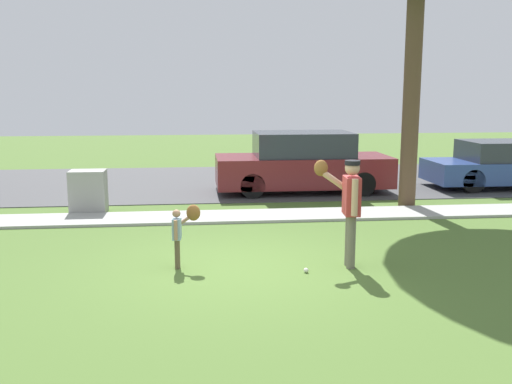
% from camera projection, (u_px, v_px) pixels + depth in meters
% --- Properties ---
extents(ground_plane, '(48.00, 48.00, 0.00)m').
position_uv_depth(ground_plane, '(226.00, 219.00, 12.58)').
color(ground_plane, '#4C6B2D').
extents(sidewalk_strip, '(36.00, 1.20, 0.06)m').
position_uv_depth(sidewalk_strip, '(225.00, 216.00, 12.67)').
color(sidewalk_strip, '#A3A39E').
rests_on(sidewalk_strip, ground).
extents(road_surface, '(36.00, 6.80, 0.02)m').
position_uv_depth(road_surface, '(217.00, 182.00, 17.57)').
color(road_surface, '#424244').
rests_on(road_surface, ground).
extents(person_adult, '(0.68, 0.67, 1.70)m').
position_uv_depth(person_adult, '(349.00, 201.00, 9.01)').
color(person_adult, '#6B6656').
rests_on(person_adult, ground).
extents(person_child, '(0.45, 0.37, 0.99)m').
position_uv_depth(person_child, '(182.00, 227.00, 9.05)').
color(person_child, brown).
rests_on(person_child, ground).
extents(baseball, '(0.07, 0.07, 0.07)m').
position_uv_depth(baseball, '(306.00, 270.00, 8.87)').
color(baseball, white).
rests_on(baseball, ground).
extents(utility_cabinet, '(0.80, 0.59, 0.97)m').
position_uv_depth(utility_cabinet, '(88.00, 191.00, 13.16)').
color(utility_cabinet, gray).
rests_on(utility_cabinet, ground).
extents(parked_suv_maroon, '(4.70, 1.90, 1.63)m').
position_uv_depth(parked_suv_maroon, '(303.00, 163.00, 15.73)').
color(parked_suv_maroon, maroon).
rests_on(parked_suv_maroon, road_surface).
extents(parked_wagon_blue, '(4.50, 1.80, 1.33)m').
position_uv_depth(parked_wagon_blue, '(507.00, 165.00, 16.47)').
color(parked_wagon_blue, '#2D478C').
rests_on(parked_wagon_blue, road_surface).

